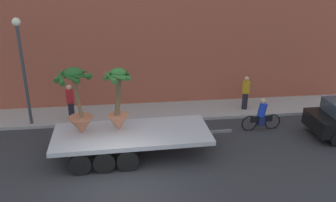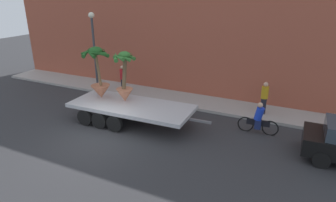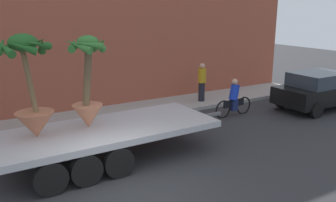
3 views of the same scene
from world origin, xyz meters
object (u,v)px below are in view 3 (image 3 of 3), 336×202
(flatbed_trailer, at_px, (101,135))
(cyclist, at_px, (234,100))
(parked_car, at_px, (320,90))
(potted_palm_middle, at_px, (88,87))
(potted_palm_rear, at_px, (31,93))
(pedestrian_far_left, at_px, (202,81))

(flatbed_trailer, relative_size, cyclist, 3.86)
(cyclist, bearing_deg, parked_car, -14.39)
(potted_palm_middle, relative_size, parked_car, 0.62)
(potted_palm_middle, xyz_separation_m, cyclist, (6.31, 1.31, -1.47))
(flatbed_trailer, height_order, potted_palm_rear, potted_palm_rear)
(flatbed_trailer, xyz_separation_m, potted_palm_middle, (-0.23, 0.24, 1.37))
(flatbed_trailer, bearing_deg, potted_palm_middle, 133.61)
(flatbed_trailer, height_order, parked_car, parked_car)
(pedestrian_far_left, bearing_deg, potted_palm_rear, -155.58)
(potted_palm_middle, bearing_deg, flatbed_trailer, -46.39)
(potted_palm_rear, height_order, parked_car, potted_palm_rear)
(potted_palm_rear, distance_m, pedestrian_far_left, 8.53)
(potted_palm_rear, relative_size, potted_palm_middle, 1.04)
(potted_palm_rear, xyz_separation_m, cyclist, (7.79, 1.40, -1.49))
(pedestrian_far_left, bearing_deg, flatbed_trailer, -148.73)
(potted_palm_rear, bearing_deg, potted_palm_middle, 3.57)
(parked_car, height_order, pedestrian_far_left, pedestrian_far_left)
(potted_palm_rear, distance_m, cyclist, 8.05)
(flatbed_trailer, height_order, cyclist, cyclist)
(cyclist, distance_m, pedestrian_far_left, 2.13)
(flatbed_trailer, bearing_deg, pedestrian_far_left, 31.27)
(flatbed_trailer, xyz_separation_m, parked_car, (9.95, 0.55, 0.05))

